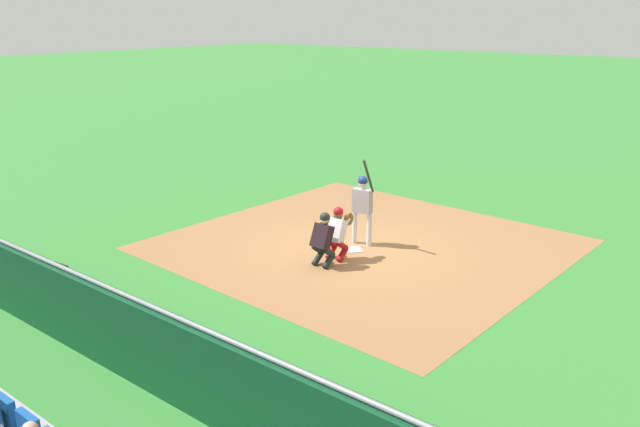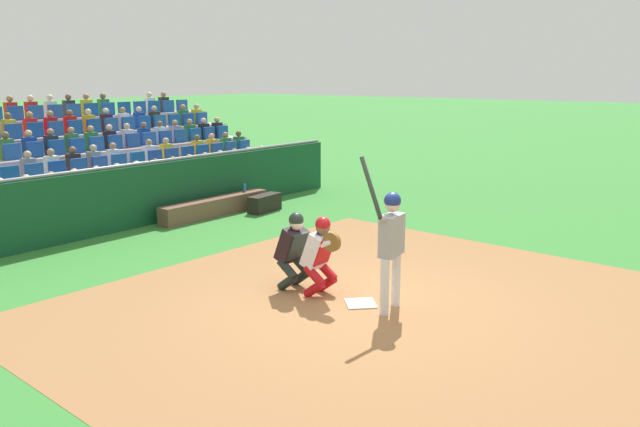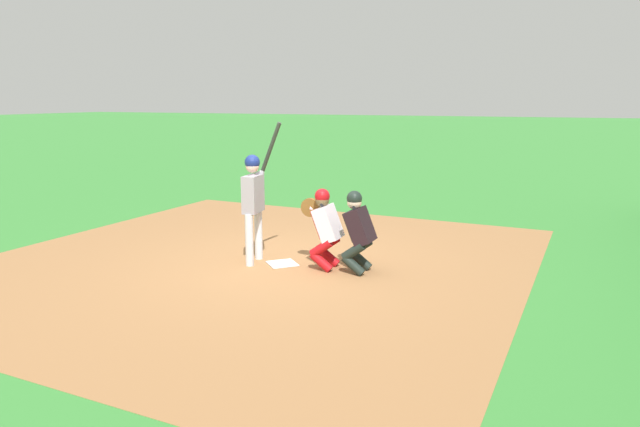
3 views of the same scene
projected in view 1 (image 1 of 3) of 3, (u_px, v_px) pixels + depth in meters
name	position (u px, v px, depth m)	size (l,w,h in m)	color
ground_plane	(352.00, 250.00, 15.86)	(160.00, 160.00, 0.00)	#378435
infield_dirt_patch	(364.00, 244.00, 16.23)	(8.99, 8.60, 0.01)	#9D6C41
home_plate_marker	(352.00, 249.00, 15.85)	(0.44, 0.44, 0.02)	white
batter_at_plate	(363.00, 202.00, 15.91)	(0.61, 0.54, 2.29)	silver
catcher_crouching	(338.00, 230.00, 15.06)	(0.47, 0.72, 1.30)	red
home_plate_umpire	(323.00, 237.00, 14.66)	(0.47, 0.46, 1.30)	black
dugout_wall	(106.00, 326.00, 10.50)	(15.29, 0.24, 1.47)	#124729
dugout_bench	(48.00, 296.00, 12.78)	(3.25, 0.40, 0.44)	brown
water_bottle_on_bench	(16.00, 269.00, 13.29)	(0.07, 0.07, 0.20)	blue
equipment_duffel_bag	(48.00, 273.00, 13.90)	(0.98, 0.36, 0.43)	black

